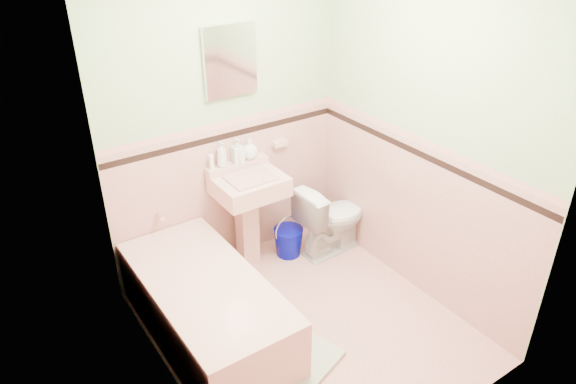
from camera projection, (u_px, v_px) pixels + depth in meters
floor at (307, 326)px, 3.90m from camera, size 2.20×2.20×0.00m
wall_back at (225, 119)px, 4.09m from camera, size 2.50×0.00×2.50m
wall_front at (451, 260)px, 2.50m from camera, size 2.50×0.00×2.50m
wall_left at (158, 221)px, 2.80m from camera, size 0.00×2.50×2.50m
wall_right at (424, 137)px, 3.79m from camera, size 0.00×2.50×2.50m
wainscot_back at (231, 194)px, 4.39m from camera, size 2.00×0.00×2.00m
wainscot_front at (431, 359)px, 2.82m from camera, size 2.00×0.00×2.00m
wainscot_left at (173, 315)px, 3.12m from camera, size 0.00×2.20×2.20m
wainscot_right at (413, 216)px, 4.10m from camera, size 0.00×2.20×2.20m
accent_back at (227, 136)px, 4.14m from camera, size 2.00×0.00×2.00m
accent_front at (444, 280)px, 2.57m from camera, size 2.00×0.00×2.00m
accent_left at (164, 241)px, 2.87m from camera, size 0.00×2.20×2.20m
accent_right at (420, 154)px, 3.84m from camera, size 0.00×2.20×2.20m
cap_back at (227, 124)px, 4.09m from camera, size 2.00×0.00×2.00m
cap_front at (447, 264)px, 2.53m from camera, size 2.00×0.00×2.00m
cap_left at (161, 225)px, 2.82m from camera, size 0.00×2.20×2.20m
cap_right at (422, 141)px, 3.79m from camera, size 0.00×2.20×2.20m
bathtub at (207, 310)px, 3.72m from camera, size 0.70×1.50×0.45m
tub_faucet at (160, 215)px, 4.04m from camera, size 0.04×0.12×0.04m
sink at (251, 223)px, 4.34m from camera, size 0.53×0.48×0.84m
sink_faucet at (239, 158)px, 4.19m from camera, size 0.02×0.02×0.10m
medicine_cabinet at (230, 61)px, 3.87m from camera, size 0.42×0.04×0.52m
soap_dish at (280, 143)px, 4.44m from camera, size 0.13×0.07×0.04m
soap_bottle_left at (222, 154)px, 4.13m from camera, size 0.08×0.08×0.20m
soap_bottle_mid at (237, 150)px, 4.20m from camera, size 0.09×0.10×0.20m
soap_bottle_right at (250, 149)px, 4.26m from camera, size 0.15×0.15×0.17m
tube at (211, 162)px, 4.10m from camera, size 0.04×0.04×0.12m
toilet at (332, 218)px, 4.59m from camera, size 0.65×0.38×0.65m
bucket at (288, 242)px, 4.62m from camera, size 0.34×0.34×0.26m
bath_mat at (278, 371)px, 3.50m from camera, size 0.95×0.78×0.03m
shoe at (287, 367)px, 3.47m from camera, size 0.17×0.10×0.06m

